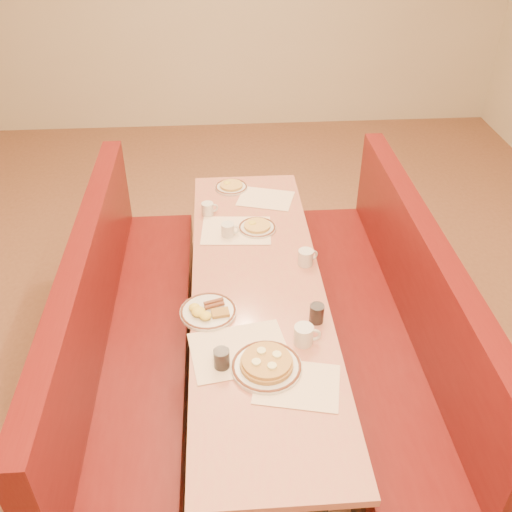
{
  "coord_description": "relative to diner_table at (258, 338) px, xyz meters",
  "views": [
    {
      "loc": [
        -0.18,
        -2.36,
        2.65
      ],
      "look_at": [
        0.0,
        0.14,
        0.85
      ],
      "focal_mm": 40.0,
      "sensor_mm": 36.0,
      "label": 1
    }
  ],
  "objects": [
    {
      "name": "eggs_plate",
      "position": [
        -0.27,
        -0.2,
        0.39
      ],
      "size": [
        0.28,
        0.28,
        0.06
      ],
      "rotation": [
        0.0,
        0.0,
        0.14
      ],
      "color": "beige",
      "rests_on": "diner_table"
    },
    {
      "name": "extra_plate_far",
      "position": [
        -0.1,
        1.08,
        0.39
      ],
      "size": [
        0.22,
        0.22,
        0.04
      ],
      "rotation": [
        0.0,
        0.0,
        0.37
      ],
      "color": "beige",
      "rests_on": "diner_table"
    },
    {
      "name": "coffee_mug_a",
      "position": [
        0.19,
        -0.43,
        0.43
      ],
      "size": [
        0.13,
        0.09,
        0.1
      ],
      "rotation": [
        0.0,
        0.0,
        -0.07
      ],
      "color": "beige",
      "rests_on": "diner_table"
    },
    {
      "name": "placemat_near_right",
      "position": [
        0.12,
        -0.69,
        0.38
      ],
      "size": [
        0.42,
        0.35,
        0.0
      ],
      "primitive_type": "cube",
      "rotation": [
        0.0,
        0.0,
        -0.22
      ],
      "color": "#FCE7C5",
      "rests_on": "diner_table"
    },
    {
      "name": "extra_plate_mid",
      "position": [
        0.04,
        0.56,
        0.39
      ],
      "size": [
        0.23,
        0.23,
        0.05
      ],
      "rotation": [
        0.0,
        0.0,
        0.17
      ],
      "color": "beige",
      "rests_on": "diner_table"
    },
    {
      "name": "ground",
      "position": [
        0.0,
        0.0,
        -0.37
      ],
      "size": [
        8.0,
        8.0,
        0.0
      ],
      "primitive_type": "plane",
      "color": "#9E6647",
      "rests_on": "ground"
    },
    {
      "name": "coffee_mug_d",
      "position": [
        -0.26,
        0.76,
        0.42
      ],
      "size": [
        0.11,
        0.08,
        0.08
      ],
      "rotation": [
        0.0,
        0.0,
        0.21
      ],
      "color": "beige",
      "rests_on": "diner_table"
    },
    {
      "name": "booth_right",
      "position": [
        0.73,
        0.0,
        -0.01
      ],
      "size": [
        0.55,
        2.5,
        1.05
      ],
      "color": "#4C3326",
      "rests_on": "ground"
    },
    {
      "name": "coffee_mug_c",
      "position": [
        0.28,
        0.18,
        0.42
      ],
      "size": [
        0.12,
        0.08,
        0.09
      ],
      "rotation": [
        0.0,
        0.0,
        0.38
      ],
      "color": "beige",
      "rests_on": "diner_table"
    },
    {
      "name": "soda_tumbler_near",
      "position": [
        -0.2,
        -0.56,
        0.43
      ],
      "size": [
        0.07,
        0.07,
        0.1
      ],
      "color": "black",
      "rests_on": "diner_table"
    },
    {
      "name": "placemat_near_left",
      "position": [
        -0.12,
        -0.47,
        0.38
      ],
      "size": [
        0.49,
        0.4,
        0.0
      ],
      "primitive_type": "cube",
      "rotation": [
        0.0,
        0.0,
        0.17
      ],
      "color": "#FCE7C5",
      "rests_on": "diner_table"
    },
    {
      "name": "room_envelope",
      "position": [
        0.0,
        0.0,
        1.56
      ],
      "size": [
        6.04,
        8.04,
        2.82
      ],
      "color": "beige",
      "rests_on": "ground"
    },
    {
      "name": "diner_table",
      "position": [
        0.0,
        0.0,
        0.0
      ],
      "size": [
        0.7,
        2.5,
        0.75
      ],
      "color": "black",
      "rests_on": "ground"
    },
    {
      "name": "pancake_plate",
      "position": [
        -0.0,
        -0.59,
        0.4
      ],
      "size": [
        0.32,
        0.32,
        0.07
      ],
      "rotation": [
        0.0,
        0.0,
        -0.05
      ],
      "color": "beige",
      "rests_on": "diner_table"
    },
    {
      "name": "coffee_mug_b",
      "position": [
        -0.14,
        0.5,
        0.42
      ],
      "size": [
        0.11,
        0.08,
        0.08
      ],
      "rotation": [
        0.0,
        0.0,
        0.01
      ],
      "color": "beige",
      "rests_on": "diner_table"
    },
    {
      "name": "booth_left",
      "position": [
        -0.73,
        0.0,
        -0.01
      ],
      "size": [
        0.55,
        2.5,
        1.05
      ],
      "color": "#4C3326",
      "rests_on": "ground"
    },
    {
      "name": "placemat_far_left",
      "position": [
        -0.09,
        0.55,
        0.38
      ],
      "size": [
        0.44,
        0.34,
        0.0
      ],
      "primitive_type": "cube",
      "rotation": [
        0.0,
        0.0,
        -0.07
      ],
      "color": "#FCE7C5",
      "rests_on": "diner_table"
    },
    {
      "name": "soda_tumbler_mid",
      "position": [
        0.27,
        -0.29,
        0.42
      ],
      "size": [
        0.07,
        0.07,
        0.1
      ],
      "color": "black",
      "rests_on": "diner_table"
    },
    {
      "name": "placemat_far_right",
      "position": [
        0.12,
        0.92,
        0.38
      ],
      "size": [
        0.41,
        0.35,
        0.0
      ],
      "primitive_type": "cube",
      "rotation": [
        0.0,
        0.0,
        -0.29
      ],
      "color": "#FCE7C5",
      "rests_on": "diner_table"
    }
  ]
}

